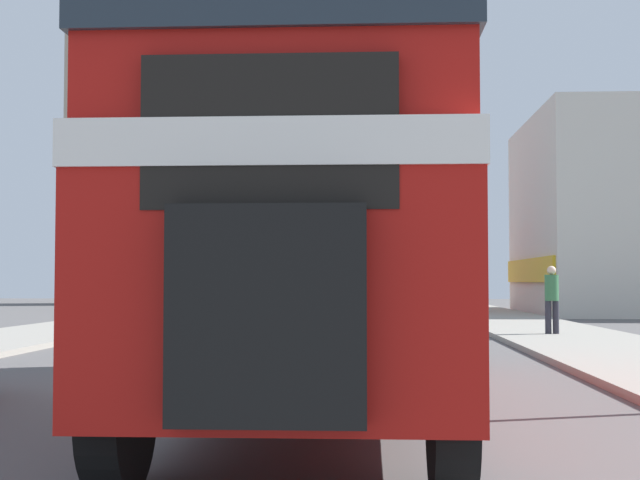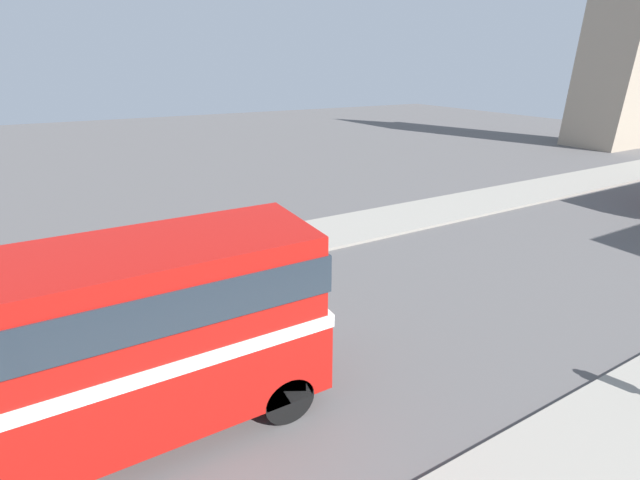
# 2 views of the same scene
# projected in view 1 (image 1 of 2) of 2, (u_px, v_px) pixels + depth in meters

# --- Properties ---
(ground_plane) EXTENTS (120.00, 120.00, 0.00)m
(ground_plane) POSITION_uv_depth(u_px,v_px,m) (234.00, 385.00, 12.35)
(ground_plane) COLOR #565454
(double_decker_bus) EXTENTS (2.57, 11.08, 4.14)m
(double_decker_bus) POSITION_uv_depth(u_px,v_px,m) (320.00, 194.00, 10.62)
(double_decker_bus) COLOR #B2140F
(double_decker_bus) RESTS_ON ground_plane
(bus_distant) EXTENTS (2.50, 10.66, 4.37)m
(bus_distant) POSITION_uv_depth(u_px,v_px,m) (354.00, 256.00, 42.08)
(bus_distant) COLOR red
(bus_distant) RESTS_ON ground_plane
(pedestrian_walking) EXTENTS (0.34, 0.34, 1.70)m
(pedestrian_walking) POSITION_uv_depth(u_px,v_px,m) (552.00, 295.00, 22.36)
(pedestrian_walking) COLOR #282833
(pedestrian_walking) RESTS_ON sidewalk_right
(church_tower) EXTENTS (5.32, 5.32, 28.86)m
(church_tower) POSITION_uv_depth(u_px,v_px,m) (117.00, 72.00, 56.51)
(church_tower) COLOR tan
(church_tower) RESTS_ON ground_plane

